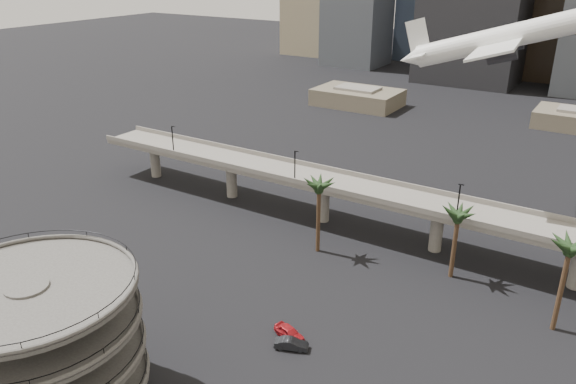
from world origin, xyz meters
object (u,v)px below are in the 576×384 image
Objects in this scene: parking_ramp at (37,338)px; overpass at (378,198)px; car_b at (291,344)px; airborne_jet at (506,38)px; car_a at (289,332)px.

overpass is (13.00, 59.00, -2.50)m from parking_ramp.
parking_ramp is 60.46m from overpass.
parking_ramp is 5.01× the size of car_b.
airborne_jet is 7.93× the size of car_a.
car_a is at bearing 16.48° from car_b.
airborne_jet is 63.55m from car_b.
airborne_jet is (27.17, 76.55, 24.16)m from parking_ramp.
airborne_jet is at bearing 4.52° from car_a.
parking_ramp reaches higher than car_a.
airborne_jet is 62.27m from car_a.
airborne_jet is at bearing 51.09° from overpass.
overpass is at bearing -135.48° from airborne_jet.
airborne_jet reaches higher than car_b.
parking_ramp is at bearing -116.11° from airborne_jet.
car_a is at bearing -85.55° from overpass.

